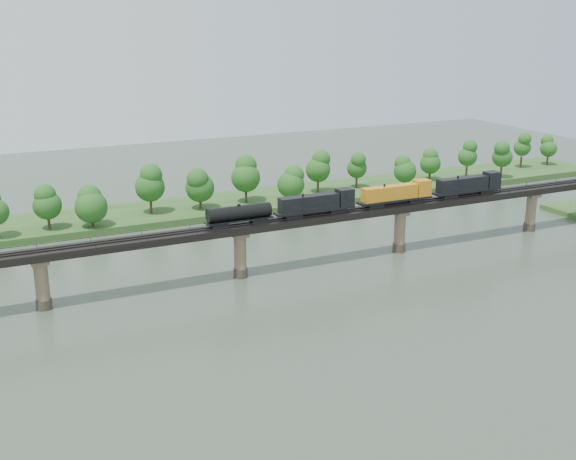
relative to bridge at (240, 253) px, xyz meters
name	(u,v)px	position (x,y,z in m)	size (l,w,h in m)	color
ground	(304,331)	(0.00, -30.00, -5.46)	(400.00, 400.00, 0.00)	#344133
far_bank	(167,212)	(0.00, 55.00, -4.66)	(300.00, 24.00, 1.60)	#294D1F
bridge	(240,253)	(0.00, 0.00, 0.00)	(236.00, 30.00, 11.50)	#473A2D
bridge_superstructure	(240,224)	(0.00, 0.00, 6.33)	(220.00, 4.90, 0.75)	black
far_treeline	(140,190)	(-8.21, 50.52, 3.37)	(289.06, 17.54, 13.60)	#382619
freight_train	(370,198)	(31.54, 0.00, 8.53)	(75.63, 2.95, 5.21)	black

